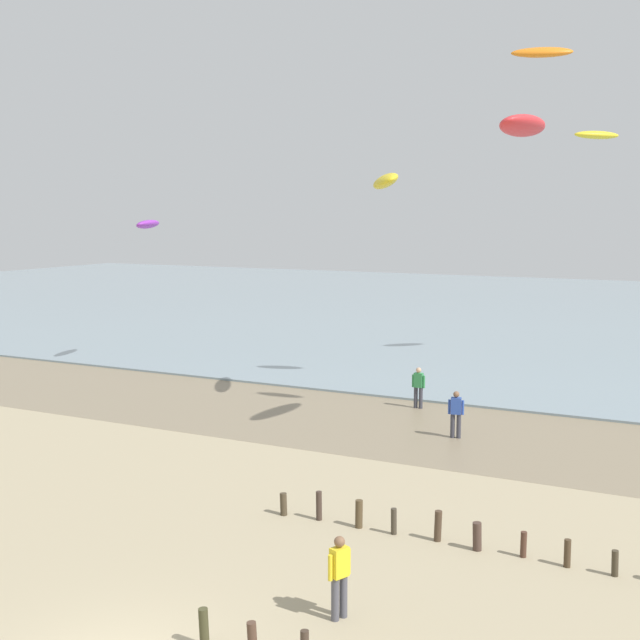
{
  "coord_description": "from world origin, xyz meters",
  "views": [
    {
      "loc": [
        9.37,
        -10.57,
        8.01
      ],
      "look_at": [
        -0.92,
        9.98,
        5.02
      ],
      "focal_mm": 46.2,
      "sensor_mm": 36.0,
      "label": 1
    }
  ],
  "objects": [
    {
      "name": "person_nearest_camera",
      "position": [
        -1.9,
        21.01,
        0.92
      ],
      "size": [
        0.57,
        0.22,
        1.71
      ],
      "color": "#383842",
      "rests_on": "ground"
    },
    {
      "name": "person_by_waterline",
      "position": [
        0.86,
        17.3,
        0.92
      ],
      "size": [
        0.56,
        0.29,
        1.71
      ],
      "color": "#383842",
      "rests_on": "ground"
    },
    {
      "name": "kite_aloft_4",
      "position": [
        -3.11,
        20.16,
        9.27
      ],
      "size": [
        2.5,
        3.2,
        0.9
      ],
      "primitive_type": "ellipsoid",
      "rotation": [
        -0.49,
        0.0,
        2.1
      ],
      "color": "yellow"
    },
    {
      "name": "wet_sand_strip",
      "position": [
        0.0,
        17.85,
        0.0
      ],
      "size": [
        120.0,
        8.65,
        0.01
      ],
      "primitive_type": "cube",
      "color": "#84755B",
      "rests_on": "ground"
    },
    {
      "name": "kite_aloft_2",
      "position": [
        -17.6,
        23.52,
        7.45
      ],
      "size": [
        1.58,
        2.66,
        0.63
      ],
      "primitive_type": "ellipsoid",
      "rotation": [
        0.32,
        0.0,
        5.01
      ],
      "color": "purple"
    },
    {
      "name": "kite_aloft_6",
      "position": [
        2.79,
        34.34,
        12.0
      ],
      "size": [
        2.48,
        2.45,
        0.5
      ],
      "primitive_type": "ellipsoid",
      "rotation": [
        0.1,
        0.0,
        0.77
      ],
      "color": "yellow"
    },
    {
      "name": "kite_aloft_5",
      "position": [
        1.99,
        24.31,
        14.49
      ],
      "size": [
        2.62,
        1.56,
        0.65
      ],
      "primitive_type": "ellipsoid",
      "rotation": [
        -0.37,
        0.0,
        3.44
      ],
      "color": "orange"
    },
    {
      "name": "person_mid_beach",
      "position": [
        2.79,
        3.43,
        0.92
      ],
      "size": [
        0.34,
        0.53,
        1.71
      ],
      "color": "#4C4C56",
      "rests_on": "ground"
    },
    {
      "name": "kite_aloft_3",
      "position": [
        3.08,
        16.66,
        10.81
      ],
      "size": [
        1.52,
        3.51,
        0.89
      ],
      "primitive_type": "ellipsoid",
      "rotation": [
        0.35,
        0.0,
        4.62
      ],
      "color": "red"
    },
    {
      "name": "sea",
      "position": [
        0.0,
        57.18,
        0.05
      ],
      "size": [
        160.0,
        70.0,
        0.1
      ],
      "primitive_type": "cube",
      "color": "#7F939E",
      "rests_on": "ground"
    }
  ]
}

